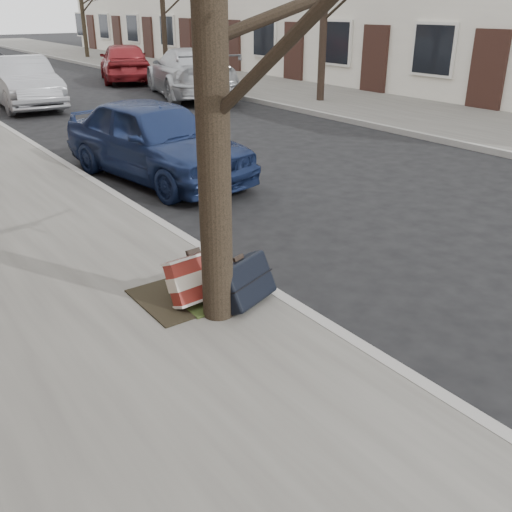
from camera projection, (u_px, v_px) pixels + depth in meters
ground at (423, 298)px, 5.63m from camera, size 120.00×120.00×0.00m
far_sidewalk at (235, 82)px, 20.91m from camera, size 4.00×70.00×0.12m
dirt_patch at (185, 296)px, 5.40m from camera, size 0.85×0.85×0.02m
suitcase_red at (200, 277)px, 5.26m from camera, size 0.61×0.36×0.46m
suitcase_navy at (246, 281)px, 5.18m from camera, size 0.67×0.52×0.46m
car_near_front at (156, 139)px, 9.25m from camera, size 2.05×3.99×1.30m
car_near_mid at (23, 82)px, 15.87m from camera, size 1.69×4.20×1.36m
car_far_front at (190, 72)px, 17.65m from camera, size 3.46×5.50×1.49m
car_far_back at (124, 62)px, 21.27m from camera, size 2.98×4.52×1.43m
tree_far_b at (162, 2)px, 22.60m from camera, size 0.20×0.20×5.31m
tree_far_c at (82, 11)px, 29.46m from camera, size 0.21×0.21×4.48m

